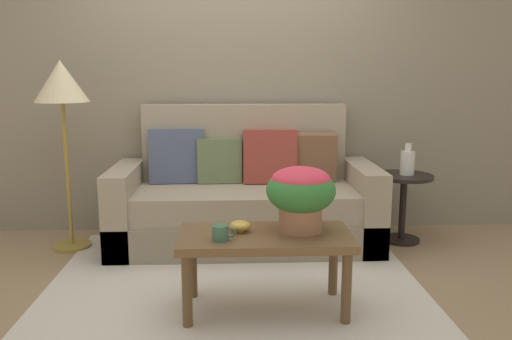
{
  "coord_description": "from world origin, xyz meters",
  "views": [
    {
      "loc": [
        0.0,
        -3.32,
        1.38
      ],
      "look_at": [
        0.15,
        0.09,
        0.73
      ],
      "focal_mm": 36.19,
      "sensor_mm": 36.0,
      "label": 1
    }
  ],
  "objects": [
    {
      "name": "snack_bowl",
      "position": [
        0.04,
        -0.45,
        0.51
      ],
      "size": [
        0.13,
        0.13,
        0.07
      ],
      "color": "gold",
      "rests_on": "coffee_table"
    },
    {
      "name": "ground_plane",
      "position": [
        0.0,
        0.0,
        0.0
      ],
      "size": [
        14.0,
        14.0,
        0.0
      ],
      "primitive_type": "plane",
      "color": "#997A56"
    },
    {
      "name": "floor_lamp",
      "position": [
        -1.29,
        0.67,
        1.24
      ],
      "size": [
        0.41,
        0.41,
        1.47
      ],
      "color": "olive",
      "rests_on": "ground"
    },
    {
      "name": "table_vase",
      "position": [
        1.4,
        0.72,
        0.67
      ],
      "size": [
        0.11,
        0.11,
        0.26
      ],
      "color": "silver",
      "rests_on": "side_table"
    },
    {
      "name": "side_table",
      "position": [
        1.39,
        0.72,
        0.39
      ],
      "size": [
        0.46,
        0.46,
        0.56
      ],
      "color": "black",
      "rests_on": "ground"
    },
    {
      "name": "coffee_table",
      "position": [
        0.18,
        -0.49,
        0.4
      ],
      "size": [
        0.99,
        0.5,
        0.47
      ],
      "color": "brown",
      "rests_on": "ground"
    },
    {
      "name": "wall_back",
      "position": [
        0.0,
        1.21,
        1.37
      ],
      "size": [
        6.4,
        0.12,
        2.75
      ],
      "primitive_type": "cube",
      "color": "gray",
      "rests_on": "ground"
    },
    {
      "name": "couch",
      "position": [
        0.09,
        0.75,
        0.35
      ],
      "size": [
        2.09,
        0.87,
        1.11
      ],
      "color": "gray",
      "rests_on": "ground"
    },
    {
      "name": "potted_plant",
      "position": [
        0.38,
        -0.45,
        0.7
      ],
      "size": [
        0.4,
        0.4,
        0.38
      ],
      "color": "#A36B4C",
      "rests_on": "coffee_table"
    },
    {
      "name": "area_rug",
      "position": [
        0.0,
        -0.04,
        0.01
      ],
      "size": [
        2.44,
        2.0,
        0.01
      ],
      "primitive_type": "cube",
      "color": "beige",
      "rests_on": "ground"
    },
    {
      "name": "coffee_mug",
      "position": [
        -0.07,
        -0.6,
        0.51
      ],
      "size": [
        0.13,
        0.09,
        0.09
      ],
      "color": "#3D664C",
      "rests_on": "coffee_table"
    }
  ]
}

